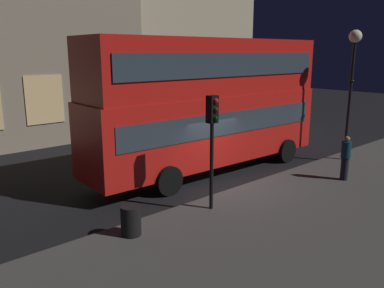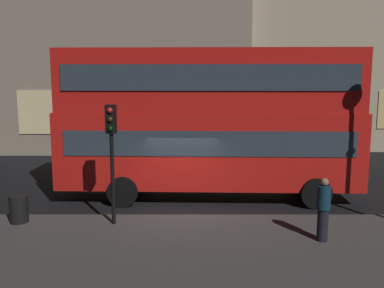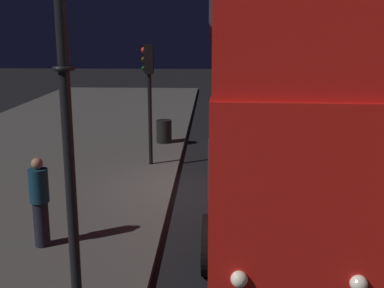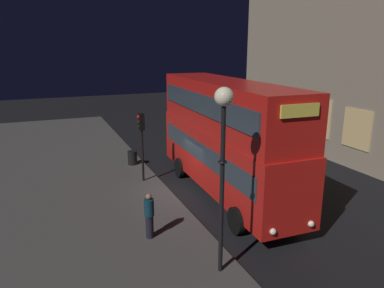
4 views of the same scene
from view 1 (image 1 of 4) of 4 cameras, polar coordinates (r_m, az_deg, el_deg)
ground_plane at (r=15.41m, az=4.06°, el=-6.02°), size 80.00×80.00×0.00m
sidewalk_slab at (r=12.46m, az=22.93°, el=-11.60°), size 44.00×9.56×0.12m
building_plain_facade at (r=32.55m, az=-6.64°, el=18.38°), size 14.97×9.32×16.07m
double_decker_bus at (r=16.53m, az=2.50°, el=6.48°), size 11.36×3.08×5.60m
traffic_light_near_kerb at (r=12.15m, az=2.98°, el=2.27°), size 0.33×0.37×3.66m
street_lamp at (r=19.31m, az=22.35°, el=11.01°), size 0.57×0.57×5.90m
pedestrian at (r=16.54m, az=21.38°, el=-1.84°), size 0.37×0.37×1.77m
litter_bin at (r=11.15m, az=-8.86°, el=-10.91°), size 0.56×0.56×0.84m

